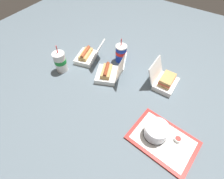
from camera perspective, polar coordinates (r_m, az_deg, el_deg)
The scene contains 11 objects.
ground_plane at distance 1.22m, azimuth 1.95°, elevation -2.14°, with size 3.20×3.20×0.00m, color slate.
food_tray at distance 1.09m, azimuth 16.25°, elevation -15.62°, with size 0.40×0.30×0.01m.
cake_container at distance 1.05m, azimuth 14.23°, elevation -13.00°, with size 0.14×0.14×0.08m.
ketchup_cup at distance 1.10m, azimuth 20.64°, elevation -14.99°, with size 0.04×0.04×0.02m.
napkin_stack at distance 1.10m, azimuth 18.96°, elevation -14.53°, with size 0.10×0.10×0.00m, color white.
plastic_fork at distance 1.05m, azimuth 16.00°, elevation -19.34°, with size 0.11×0.01×0.01m, color white.
clamshell_hotdog_corner at distance 1.31m, azimuth -1.22°, elevation 5.42°, with size 0.26×0.25×0.18m.
clamshell_sandwich_front at distance 1.31m, azimuth 16.94°, elevation 2.67°, with size 0.19×0.18×0.17m.
clamshell_hotdog_right at distance 1.48m, azimuth -8.03°, elevation 10.83°, with size 0.25×0.24×0.17m.
soda_cup_center at distance 1.40m, azimuth -16.52°, elevation 8.71°, with size 0.09×0.09×0.22m.
soda_cup_back at distance 1.44m, azimuth 2.96°, elevation 11.79°, with size 0.09×0.09×0.20m.
Camera 1 is at (-0.38, 0.64, 0.97)m, focal length 28.00 mm.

